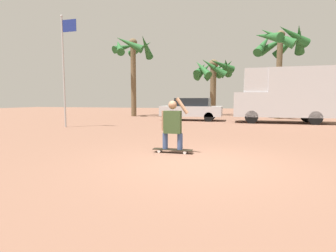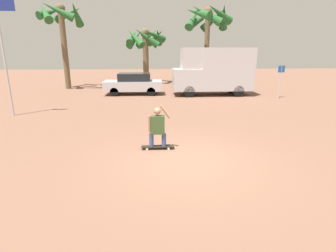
% 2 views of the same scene
% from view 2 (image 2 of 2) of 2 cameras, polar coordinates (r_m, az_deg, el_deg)
% --- Properties ---
extents(ground_plane, '(80.00, 80.00, 0.00)m').
position_cam_2_polar(ground_plane, '(7.70, 4.32, -7.46)').
color(ground_plane, brown).
extents(skateboard, '(1.05, 0.22, 0.10)m').
position_cam_2_polar(skateboard, '(8.50, -2.25, -4.51)').
color(skateboard, black).
rests_on(skateboard, ground_plane).
extents(person_skateboarder, '(0.72, 0.22, 1.36)m').
position_cam_2_polar(person_skateboarder, '(8.28, -2.31, 0.13)').
color(person_skateboarder, '#384C7A').
rests_on(person_skateboarder, skateboard).
extents(camper_van, '(5.53, 2.03, 3.28)m').
position_cam_2_polar(camper_van, '(19.19, 10.00, 11.88)').
color(camper_van, black).
rests_on(camper_van, ground_plane).
extents(parked_car_silver, '(4.15, 1.75, 1.53)m').
position_cam_2_polar(parked_car_silver, '(19.39, -7.51, 9.17)').
color(parked_car_silver, black).
rests_on(parked_car_silver, ground_plane).
extents(palm_tree_near_van, '(4.00, 4.03, 6.71)m').
position_cam_2_polar(palm_tree_near_van, '(23.00, 8.67, 21.91)').
color(palm_tree_near_van, brown).
rests_on(palm_tree_near_van, ground_plane).
extents(palm_tree_center_background, '(3.96, 3.94, 5.24)m').
position_cam_2_polar(palm_tree_center_background, '(26.05, -4.93, 18.22)').
color(palm_tree_center_background, brown).
rests_on(palm_tree_center_background, ground_plane).
extents(palm_tree_far_left, '(3.44, 3.60, 6.80)m').
position_cam_2_polar(palm_tree_far_left, '(23.80, -22.33, 20.63)').
color(palm_tree_far_left, brown).
rests_on(palm_tree_far_left, ground_plane).
extents(flagpole, '(0.87, 0.12, 5.62)m').
position_cam_2_polar(flagpole, '(14.65, -32.09, 14.30)').
color(flagpole, '#B7B7BC').
rests_on(flagpole, ground_plane).
extents(street_sign, '(0.44, 0.06, 2.14)m').
position_cam_2_polar(street_sign, '(19.09, 23.29, 9.73)').
color(street_sign, '#B7B7BC').
rests_on(street_sign, ground_plane).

